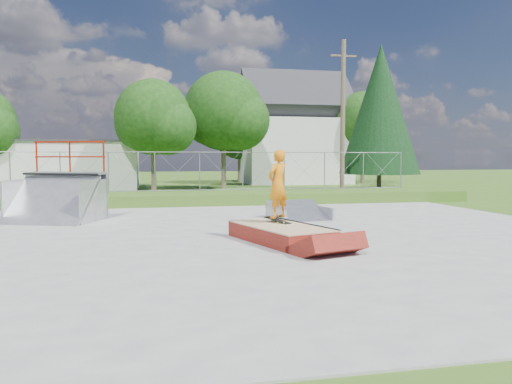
% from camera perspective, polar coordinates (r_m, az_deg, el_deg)
% --- Properties ---
extents(ground, '(120.00, 120.00, 0.00)m').
position_cam_1_polar(ground, '(12.62, -1.72, -5.35)').
color(ground, '#3A631C').
rests_on(ground, ground).
extents(concrete_pad, '(20.00, 16.00, 0.04)m').
position_cam_1_polar(concrete_pad, '(12.62, -1.72, -5.26)').
color(concrete_pad, gray).
rests_on(concrete_pad, ground).
extents(grass_berm, '(24.00, 3.00, 0.50)m').
position_cam_1_polar(grass_berm, '(21.94, -6.18, -0.73)').
color(grass_berm, '#3A631C').
rests_on(grass_berm, ground).
extents(grind_box, '(2.17, 3.14, 0.43)m').
position_cam_1_polar(grind_box, '(12.01, 2.78, -4.80)').
color(grind_box, maroon).
rests_on(grind_box, concrete_pad).
extents(quarter_pipe, '(3.17, 2.94, 2.58)m').
position_cam_1_polar(quarter_pipe, '(16.87, -22.13, 1.12)').
color(quarter_pipe, '#989A9F').
rests_on(quarter_pipe, concrete_pad).
extents(flat_bank_ramp, '(1.91, 2.01, 0.53)m').
position_cam_1_polar(flat_bank_ramp, '(16.50, 4.96, -2.23)').
color(flat_bank_ramp, '#989A9F').
rests_on(flat_bank_ramp, concrete_pad).
extents(skateboard, '(0.58, 0.80, 0.13)m').
position_cam_1_polar(skateboard, '(12.46, 2.49, -3.30)').
color(skateboard, black).
rests_on(skateboard, grind_box).
extents(skater, '(0.74, 0.69, 1.69)m').
position_cam_1_polar(skater, '(12.38, 2.51, 0.59)').
color(skater, orange).
rests_on(skater, grind_box).
extents(chain_link_fence, '(20.00, 0.06, 1.80)m').
position_cam_1_polar(chain_link_fence, '(22.87, -6.46, 2.34)').
color(chain_link_fence, gray).
rests_on(chain_link_fence, grass_berm).
extents(utility_building_flat, '(10.00, 6.00, 3.00)m').
position_cam_1_polar(utility_building_flat, '(34.74, -21.64, 2.81)').
color(utility_building_flat, silver).
rests_on(utility_building_flat, ground).
extents(gable_house, '(8.40, 6.08, 8.94)m').
position_cam_1_polar(gable_house, '(39.91, 4.33, 6.55)').
color(gable_house, silver).
rests_on(gable_house, ground).
extents(utility_pole, '(0.24, 0.24, 8.00)m').
position_cam_1_polar(utility_pole, '(26.21, 9.88, 8.21)').
color(utility_pole, brown).
rests_on(utility_pole, ground).
extents(tree_left_near, '(4.76, 4.48, 6.65)m').
position_cam_1_polar(tree_left_near, '(30.17, -11.23, 8.08)').
color(tree_left_near, brown).
rests_on(tree_left_near, ground).
extents(tree_center, '(5.44, 5.12, 7.60)m').
position_cam_1_polar(tree_center, '(32.57, -3.19, 8.92)').
color(tree_center, brown).
rests_on(tree_center, ground).
extents(tree_right_far, '(5.10, 4.80, 7.12)m').
position_cam_1_polar(tree_right_far, '(39.75, 12.60, 7.50)').
color(tree_right_far, brown).
rests_on(tree_right_far, ground).
extents(tree_back_mid, '(4.08, 3.84, 5.70)m').
position_cam_1_polar(tree_back_mid, '(40.83, -1.55, 6.22)').
color(tree_back_mid, brown).
rests_on(tree_back_mid, ground).
extents(conifer_tree, '(5.04, 5.04, 9.10)m').
position_cam_1_polar(conifer_tree, '(32.67, 14.01, 9.15)').
color(conifer_tree, brown).
rests_on(conifer_tree, ground).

